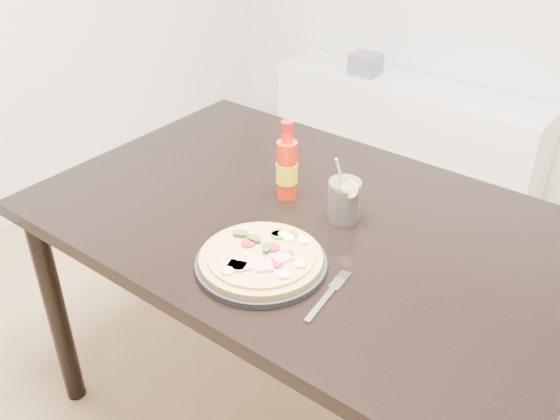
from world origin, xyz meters
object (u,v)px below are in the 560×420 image
Objects in this scene: plate at (261,264)px; hot_sauce_bottle at (287,168)px; dining_table at (308,243)px; media_console at (405,130)px; pizza at (262,257)px; fork at (329,294)px; cola_cup at (344,201)px.

plate is 0.33m from hot_sauce_bottle.
dining_table is 1.00× the size of media_console.
pizza is 1.28× the size of hot_sauce_bottle.
fork is at bearing -68.03° from media_console.
pizza reaches higher than dining_table.
dining_table is at bearing 98.65° from plate.
dining_table is 6.44× the size of hot_sauce_bottle.
fork is (0.18, 0.01, -0.01)m from plate.
hot_sauce_bottle is at bearing 156.11° from dining_table.
hot_sauce_bottle reaches higher than plate.
cola_cup reaches higher than dining_table.
hot_sauce_bottle is (-0.11, 0.05, 0.17)m from dining_table.
pizza is at bearing -80.93° from dining_table.
cola_cup is at bearing 109.96° from fork.
hot_sauce_bottle is 1.25× the size of cola_cup.
plate reaches higher than fork.
cola_cup is at bearing 32.56° from dining_table.
hot_sauce_bottle reaches higher than fork.
hot_sauce_bottle reaches higher than pizza.
pizza is at bearing 175.84° from fork.
cola_cup is at bearing -0.21° from hot_sauce_bottle.
pizza is 0.32m from hot_sauce_bottle.
media_console is (-0.57, 1.85, -0.53)m from pizza.
hot_sauce_bottle is (-0.14, 0.28, 0.06)m from pizza.
cola_cup is (0.04, 0.28, 0.04)m from plate.
plate is 2.00m from media_console.
plate is at bearing -73.02° from media_console.
pizza is 0.28m from cola_cup.
plate is at bearing 176.12° from fork.
fork is (0.21, -0.23, 0.09)m from dining_table.
media_console is (-0.42, 1.57, -0.59)m from hot_sauce_bottle.
dining_table is 1.75m from media_console.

